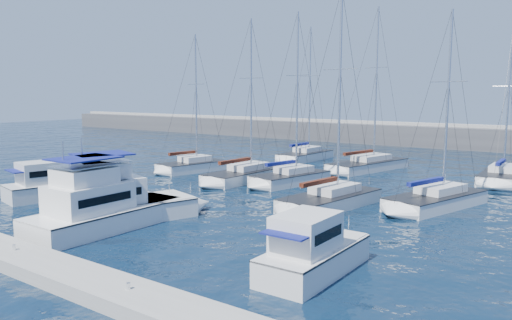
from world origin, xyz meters
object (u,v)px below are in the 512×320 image
Objects in this scene: motor_yacht_port_inner at (100,210)px; sailboat_back_a at (305,155)px; sailboat_mid_c at (291,178)px; sailboat_mid_d at (331,200)px; motor_yacht_stbd_inner at (118,204)px; sailboat_back_c at (502,177)px; sailboat_mid_a at (192,166)px; motor_yacht_stbd_outer at (312,254)px; sailboat_mid_b at (245,175)px; sailboat_back_b at (368,165)px; sailboat_mid_e at (436,200)px; motor_yacht_port_outer at (50,186)px.

sailboat_back_a is (-5.54, 33.09, -0.60)m from motor_yacht_port_inner.
sailboat_mid_d reaches higher than sailboat_mid_c.
sailboat_back_c is at bearing 77.32° from motor_yacht_stbd_inner.
sailboat_mid_a is 0.93× the size of sailboat_mid_c.
sailboat_back_a reaches higher than sailboat_back_c.
sailboat_mid_b is at bearing 133.78° from motor_yacht_stbd_outer.
motor_yacht_stbd_inner is at bearing -119.27° from sailboat_mid_d.
sailboat_mid_d reaches higher than sailboat_mid_b.
sailboat_mid_e is at bearing -37.49° from sailboat_back_b.
sailboat_mid_b is 1.07× the size of sailboat_mid_e.
motor_yacht_port_outer is at bearing -114.41° from sailboat_mid_c.
sailboat_mid_d is at bearing -128.09° from sailboat_mid_e.
sailboat_mid_d is at bearing 39.73° from motor_yacht_port_outer.
sailboat_mid_c is at bearing 124.02° from motor_yacht_stbd_outer.
sailboat_mid_d is 1.13× the size of sailboat_back_c.
motor_yacht_stbd_inner is 20.05m from sailboat_mid_a.
motor_yacht_stbd_outer is at bearing -42.58° from sailboat_mid_b.
sailboat_back_c is at bearing 36.97° from sailboat_mid_b.
motor_yacht_stbd_inner is 0.67× the size of sailboat_mid_e.
motor_yacht_port_outer is 0.51× the size of sailboat_mid_a.
sailboat_mid_d is 0.90× the size of sailboat_back_b.
motor_yacht_stbd_inner is 17.19m from sailboat_mid_c.
motor_yacht_stbd_outer is 30.99m from sailboat_back_b.
sailboat_mid_c is (1.81, 17.08, -0.60)m from motor_yacht_stbd_inner.
motor_yacht_port_outer is 0.77× the size of motor_yacht_port_inner.
sailboat_mid_e is (5.93, 4.24, -0.01)m from sailboat_mid_d.
sailboat_mid_a is 0.95× the size of sailboat_mid_b.
motor_yacht_port_inner is 0.59× the size of sailboat_back_a.
sailboat_back_c is at bearing 62.27° from motor_yacht_port_inner.
motor_yacht_port_inner is 15.26m from sailboat_mid_d.
sailboat_mid_c reaches higher than sailboat_back_c.
sailboat_back_c is (26.56, 11.27, -0.02)m from sailboat_mid_a.
sailboat_back_a is at bearing 171.16° from sailboat_back_c.
motor_yacht_stbd_outer is at bearing -75.85° from sailboat_mid_e.
motor_yacht_port_outer is at bearing -96.90° from sailboat_back_a.
sailboat_back_a is (-19.68, 16.00, 0.03)m from sailboat_mid_e.
sailboat_back_b is at bearing 99.20° from motor_yacht_stbd_inner.
sailboat_back_a is at bearing 93.25° from motor_yacht_port_outer.
motor_yacht_stbd_inner is at bearing -121.43° from sailboat_back_c.
sailboat_mid_c is 1.11× the size of sailboat_back_c.
sailboat_mid_e is (24.47, 13.83, -0.43)m from motor_yacht_port_outer.
sailboat_back_c reaches higher than motor_yacht_stbd_inner.
motor_yacht_port_outer is 37.74m from sailboat_back_c.
motor_yacht_port_outer is 28.11m from sailboat_mid_e.
sailboat_mid_b is (-2.88, 17.78, -0.62)m from motor_yacht_port_inner.
sailboat_back_a reaches higher than motor_yacht_stbd_inner.
sailboat_back_b is at bearing 179.34° from sailboat_back_c.
motor_yacht_port_inner is at bearing -49.21° from sailboat_mid_a.
motor_yacht_port_inner is at bearing -119.29° from sailboat_back_c.
motor_yacht_port_outer is 16.32m from sailboat_mid_b.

